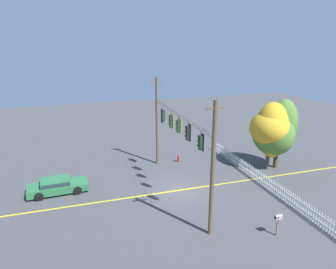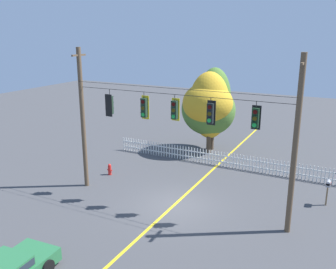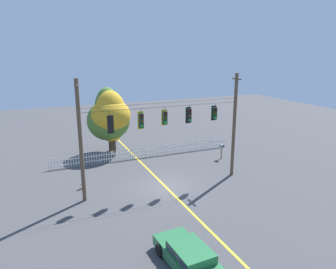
{
  "view_description": "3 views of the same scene",
  "coord_description": "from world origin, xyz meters",
  "px_view_note": "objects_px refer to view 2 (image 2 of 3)",
  "views": [
    {
      "loc": [
        20.43,
        -7.27,
        11.14
      ],
      "look_at": [
        -0.92,
        -0.52,
        4.42
      ],
      "focal_mm": 32.4,
      "sensor_mm": 36.0,
      "label": 1
    },
    {
      "loc": [
        7.98,
        -16.39,
        9.07
      ],
      "look_at": [
        0.03,
        -0.78,
        4.19
      ],
      "focal_mm": 39.46,
      "sensor_mm": 36.0,
      "label": 2
    },
    {
      "loc": [
        -8.48,
        -20.44,
        9.89
      ],
      "look_at": [
        -0.03,
        -0.65,
        4.2
      ],
      "focal_mm": 33.91,
      "sensor_mm": 36.0,
      "label": 3
    }
  ],
  "objects_px": {
    "traffic_signal_northbound_secondary": "(144,108)",
    "autumn_maple_mid": "(209,105)",
    "traffic_signal_southbound_primary": "(110,105)",
    "fire_hydrant": "(110,169)",
    "traffic_signal_northbound_primary": "(210,113)",
    "roadside_mailbox": "(328,185)",
    "traffic_signal_eastbound_side": "(256,118)",
    "traffic_signal_westbound_side": "(175,110)",
    "autumn_maple_near_fence": "(210,106)"
  },
  "relations": [
    {
      "from": "traffic_signal_northbound_secondary",
      "to": "autumn_maple_mid",
      "type": "xyz_separation_m",
      "value": [
        0.03,
        9.48,
        -1.5
      ]
    },
    {
      "from": "traffic_signal_southbound_primary",
      "to": "fire_hydrant",
      "type": "xyz_separation_m",
      "value": [
        -1.76,
        2.09,
        -4.81
      ]
    },
    {
      "from": "traffic_signal_northbound_primary",
      "to": "roadside_mailbox",
      "type": "bearing_deg",
      "value": 34.75
    },
    {
      "from": "traffic_signal_eastbound_side",
      "to": "fire_hydrant",
      "type": "relative_size",
      "value": 1.79
    },
    {
      "from": "traffic_signal_eastbound_side",
      "to": "roadside_mailbox",
      "type": "height_order",
      "value": "traffic_signal_eastbound_side"
    },
    {
      "from": "traffic_signal_northbound_primary",
      "to": "autumn_maple_mid",
      "type": "distance_m",
      "value": 10.29
    },
    {
      "from": "traffic_signal_eastbound_side",
      "to": "traffic_signal_southbound_primary",
      "type": "bearing_deg",
      "value": -179.87
    },
    {
      "from": "traffic_signal_southbound_primary",
      "to": "autumn_maple_mid",
      "type": "relative_size",
      "value": 0.24
    },
    {
      "from": "traffic_signal_northbound_primary",
      "to": "traffic_signal_southbound_primary",
      "type": "bearing_deg",
      "value": -179.81
    },
    {
      "from": "autumn_maple_mid",
      "to": "fire_hydrant",
      "type": "distance_m",
      "value": 9.06
    },
    {
      "from": "traffic_signal_westbound_side",
      "to": "traffic_signal_northbound_primary",
      "type": "relative_size",
      "value": 0.99
    },
    {
      "from": "traffic_signal_southbound_primary",
      "to": "traffic_signal_northbound_primary",
      "type": "height_order",
      "value": "same"
    },
    {
      "from": "traffic_signal_northbound_secondary",
      "to": "autumn_maple_near_fence",
      "type": "xyz_separation_m",
      "value": [
        -0.08,
        10.13,
        -1.68
      ]
    },
    {
      "from": "traffic_signal_northbound_secondary",
      "to": "autumn_maple_near_fence",
      "type": "height_order",
      "value": "autumn_maple_near_fence"
    },
    {
      "from": "traffic_signal_northbound_primary",
      "to": "fire_hydrant",
      "type": "bearing_deg",
      "value": 164.87
    },
    {
      "from": "traffic_signal_westbound_side",
      "to": "traffic_signal_southbound_primary",
      "type": "bearing_deg",
      "value": -179.72
    },
    {
      "from": "autumn_maple_near_fence",
      "to": "autumn_maple_mid",
      "type": "height_order",
      "value": "autumn_maple_near_fence"
    },
    {
      "from": "autumn_maple_near_fence",
      "to": "fire_hydrant",
      "type": "height_order",
      "value": "autumn_maple_near_fence"
    },
    {
      "from": "autumn_maple_mid",
      "to": "roadside_mailbox",
      "type": "distance_m",
      "value": 11.03
    },
    {
      "from": "autumn_maple_mid",
      "to": "fire_hydrant",
      "type": "bearing_deg",
      "value": -118.24
    },
    {
      "from": "traffic_signal_westbound_side",
      "to": "autumn_maple_near_fence",
      "type": "distance_m",
      "value": 10.45
    },
    {
      "from": "autumn_maple_near_fence",
      "to": "roadside_mailbox",
      "type": "relative_size",
      "value": 4.51
    },
    {
      "from": "traffic_signal_southbound_primary",
      "to": "traffic_signal_eastbound_side",
      "type": "xyz_separation_m",
      "value": [
        8.06,
        0.02,
        0.11
      ]
    },
    {
      "from": "traffic_signal_northbound_secondary",
      "to": "fire_hydrant",
      "type": "relative_size",
      "value": 1.96
    },
    {
      "from": "traffic_signal_eastbound_side",
      "to": "autumn_maple_mid",
      "type": "distance_m",
      "value": 11.25
    },
    {
      "from": "traffic_signal_southbound_primary",
      "to": "traffic_signal_eastbound_side",
      "type": "bearing_deg",
      "value": 0.13
    },
    {
      "from": "autumn_maple_near_fence",
      "to": "roadside_mailbox",
      "type": "height_order",
      "value": "autumn_maple_near_fence"
    },
    {
      "from": "autumn_maple_near_fence",
      "to": "roadside_mailbox",
      "type": "xyz_separation_m",
      "value": [
        9.18,
        -6.38,
        -2.38
      ]
    },
    {
      "from": "traffic_signal_westbound_side",
      "to": "traffic_signal_northbound_primary",
      "type": "xyz_separation_m",
      "value": [
        1.92,
        0.0,
        0.02
      ]
    },
    {
      "from": "traffic_signal_southbound_primary",
      "to": "autumn_maple_mid",
      "type": "height_order",
      "value": "autumn_maple_mid"
    },
    {
      "from": "autumn_maple_near_fence",
      "to": "traffic_signal_southbound_primary",
      "type": "bearing_deg",
      "value": -101.72
    },
    {
      "from": "traffic_signal_southbound_primary",
      "to": "traffic_signal_northbound_secondary",
      "type": "relative_size",
      "value": 1.02
    },
    {
      "from": "traffic_signal_southbound_primary",
      "to": "traffic_signal_eastbound_side",
      "type": "height_order",
      "value": "same"
    },
    {
      "from": "traffic_signal_westbound_side",
      "to": "traffic_signal_northbound_secondary",
      "type": "bearing_deg",
      "value": 179.97
    },
    {
      "from": "traffic_signal_southbound_primary",
      "to": "roadside_mailbox",
      "type": "relative_size",
      "value": 1.05
    },
    {
      "from": "traffic_signal_southbound_primary",
      "to": "fire_hydrant",
      "type": "relative_size",
      "value": 2.01
    },
    {
      "from": "traffic_signal_northbound_secondary",
      "to": "traffic_signal_eastbound_side",
      "type": "xyz_separation_m",
      "value": [
        5.88,
        -0.0,
        0.06
      ]
    },
    {
      "from": "autumn_maple_mid",
      "to": "traffic_signal_westbound_side",
      "type": "bearing_deg",
      "value": -79.57
    },
    {
      "from": "traffic_signal_eastbound_side",
      "to": "autumn_maple_near_fence",
      "type": "bearing_deg",
      "value": 120.46
    },
    {
      "from": "traffic_signal_southbound_primary",
      "to": "fire_hydrant",
      "type": "height_order",
      "value": "traffic_signal_southbound_primary"
    },
    {
      "from": "traffic_signal_northbound_secondary",
      "to": "roadside_mailbox",
      "type": "xyz_separation_m",
      "value": [
        9.1,
        3.75,
        -4.06
      ]
    },
    {
      "from": "traffic_signal_northbound_secondary",
      "to": "autumn_maple_near_fence",
      "type": "bearing_deg",
      "value": 90.45
    },
    {
      "from": "traffic_signal_southbound_primary",
      "to": "autumn_maple_near_fence",
      "type": "relative_size",
      "value": 0.23
    },
    {
      "from": "traffic_signal_westbound_side",
      "to": "roadside_mailbox",
      "type": "distance_m",
      "value": 9.2
    },
    {
      "from": "traffic_signal_northbound_primary",
      "to": "roadside_mailbox",
      "type": "xyz_separation_m",
      "value": [
        5.41,
        3.75,
        -4.13
      ]
    },
    {
      "from": "traffic_signal_eastbound_side",
      "to": "roadside_mailbox",
      "type": "relative_size",
      "value": 0.94
    },
    {
      "from": "traffic_signal_westbound_side",
      "to": "autumn_maple_mid",
      "type": "distance_m",
      "value": 9.77
    },
    {
      "from": "traffic_signal_eastbound_side",
      "to": "autumn_maple_near_fence",
      "type": "relative_size",
      "value": 0.21
    },
    {
      "from": "traffic_signal_eastbound_side",
      "to": "traffic_signal_westbound_side",
      "type": "bearing_deg",
      "value": 180.0
    },
    {
      "from": "traffic_signal_northbound_secondary",
      "to": "fire_hydrant",
      "type": "height_order",
      "value": "traffic_signal_northbound_secondary"
    }
  ]
}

